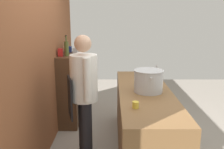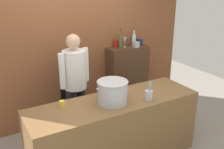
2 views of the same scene
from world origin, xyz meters
name	(u,v)px [view 2 (image 2 of 2)]	position (x,y,z in m)	size (l,w,h in m)	color
brick_back_panel	(72,36)	(0.00, 1.40, 1.50)	(4.40, 0.10, 3.00)	brown
prep_counter	(115,131)	(0.00, 0.00, 0.45)	(2.30, 0.70, 0.90)	brown
bar_cabinet	(127,79)	(0.97, 1.19, 0.62)	(0.76, 0.32, 1.24)	#472D1C
chef	(75,80)	(-0.23, 0.80, 0.96)	(0.51, 0.40, 1.66)	black
stockpot_large	(113,92)	(-0.05, -0.03, 1.05)	(0.45, 0.39, 0.29)	#B7BABF
utensil_crock	(149,95)	(0.40, -0.20, 0.97)	(0.10, 0.10, 0.28)	#B7BABF
butter_jar	(62,104)	(-0.65, 0.19, 0.94)	(0.07, 0.07, 0.07)	yellow
wine_bottle_clear	(134,39)	(1.15, 1.26, 1.34)	(0.07, 0.07, 0.29)	silver
wine_bottle_olive	(121,41)	(0.82, 1.19, 1.37)	(0.07, 0.07, 0.34)	#475123
wine_glass_tall	(125,40)	(0.92, 1.22, 1.36)	(0.07, 0.07, 0.17)	silver
spice_tin_red	(116,44)	(0.78, 1.29, 1.30)	(0.07, 0.07, 0.13)	red
spice_tin_navy	(139,42)	(1.25, 1.23, 1.29)	(0.09, 0.09, 0.11)	navy
spice_tin_silver	(136,45)	(1.08, 1.09, 1.29)	(0.09, 0.09, 0.10)	#B2B2B7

